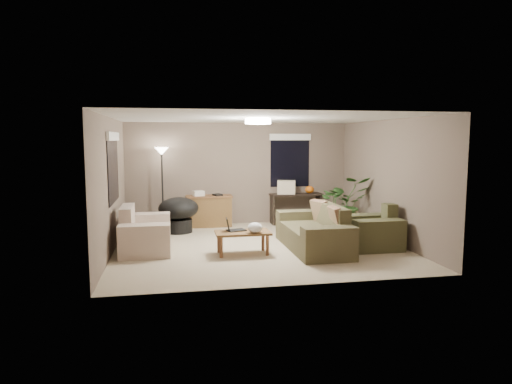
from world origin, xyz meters
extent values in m
plane|color=tan|center=(0.00, 0.00, 0.00)|extent=(5.50, 5.50, 0.00)
plane|color=white|center=(0.00, 0.00, 2.50)|extent=(5.50, 5.50, 0.00)
plane|color=#69584D|center=(0.00, 2.50, 1.25)|extent=(5.50, 0.00, 5.50)
plane|color=#69584D|center=(0.00, -2.50, 1.25)|extent=(5.50, 0.00, 5.50)
plane|color=#69584D|center=(-2.75, 0.00, 1.25)|extent=(0.00, 5.00, 5.00)
plane|color=#69584D|center=(2.75, 0.00, 1.25)|extent=(0.00, 5.00, 5.00)
cube|color=#4A452C|center=(0.99, -0.42, 0.21)|extent=(0.95, 1.48, 0.42)
cube|color=brown|center=(1.36, -0.42, 0.64)|extent=(0.22, 1.48, 0.43)
cube|color=#49442C|center=(0.99, -1.34, 0.30)|extent=(0.95, 0.36, 0.60)
cube|color=brown|center=(0.99, 0.50, 0.30)|extent=(0.95, 0.36, 0.60)
cube|color=#8C7251|center=(1.29, -0.87, 0.65)|extent=(0.25, 0.46, 0.47)
cube|color=#8C7251|center=(1.29, 0.03, 0.65)|extent=(0.36, 0.50, 0.47)
cube|color=beige|center=(-2.15, 0.10, 0.21)|extent=(0.90, 0.88, 0.42)
cube|color=beige|center=(-2.49, 0.10, 0.64)|extent=(0.22, 0.88, 0.43)
cube|color=beige|center=(-2.15, -0.52, 0.30)|extent=(0.90, 0.36, 0.60)
cube|color=beige|center=(-2.15, 0.72, 0.30)|extent=(0.90, 0.36, 0.60)
cube|color=#47472B|center=(2.14, -0.54, 0.21)|extent=(0.95, 0.28, 0.42)
cube|color=#4E4D2F|center=(2.51, -0.54, 0.64)|extent=(0.22, 0.28, 0.43)
cube|color=#46462A|center=(2.14, -0.86, 0.30)|extent=(0.95, 0.36, 0.60)
cube|color=#47462A|center=(2.14, -0.22, 0.30)|extent=(0.95, 0.36, 0.60)
cube|color=brown|center=(-0.39, -0.58, 0.40)|extent=(1.00, 0.55, 0.04)
cylinder|color=brown|center=(-0.81, -0.78, 0.19)|extent=(0.06, 0.06, 0.38)
cylinder|color=brown|center=(0.03, -0.78, 0.19)|extent=(0.06, 0.06, 0.38)
cylinder|color=brown|center=(-0.81, -0.38, 0.19)|extent=(0.06, 0.06, 0.38)
cylinder|color=brown|center=(0.03, -0.38, 0.19)|extent=(0.06, 0.06, 0.38)
cube|color=black|center=(-0.49, -0.48, 0.43)|extent=(0.38, 0.32, 0.02)
cube|color=black|center=(-0.65, -0.48, 0.55)|extent=(0.08, 0.23, 0.22)
ellipsoid|color=white|center=(-0.19, -0.73, 0.51)|extent=(0.33, 0.31, 0.19)
cube|color=brown|center=(-0.77, 2.21, 0.35)|extent=(1.05, 0.45, 0.71)
cube|color=brown|center=(-0.77, 2.21, 0.73)|extent=(1.10, 0.50, 0.04)
cube|color=silver|center=(-1.02, 2.21, 0.81)|extent=(0.29, 0.26, 0.12)
cube|color=black|center=(-0.57, 2.16, 0.77)|extent=(0.25, 0.27, 0.04)
cube|color=black|center=(1.39, 2.22, 0.73)|extent=(1.30, 0.40, 0.04)
cube|color=black|center=(0.79, 2.22, 0.35)|extent=(0.05, 0.38, 0.71)
cube|color=black|center=(1.99, 2.22, 0.35)|extent=(0.05, 0.38, 0.71)
cube|color=black|center=(1.39, 2.22, 0.15)|extent=(1.25, 0.36, 0.03)
ellipsoid|color=orange|center=(1.74, 2.22, 0.84)|extent=(0.27, 0.27, 0.18)
cube|color=beige|center=(1.14, 2.22, 0.91)|extent=(0.51, 0.43, 0.33)
cylinder|color=black|center=(-1.51, 1.63, 0.15)|extent=(0.60, 0.60, 0.30)
ellipsoid|color=black|center=(-1.51, 1.63, 0.55)|extent=(1.01, 1.01, 0.50)
cylinder|color=black|center=(-1.86, 2.14, 0.01)|extent=(0.28, 0.28, 0.02)
cylinder|color=black|center=(-1.86, 2.14, 0.90)|extent=(0.04, 0.04, 1.78)
cone|color=white|center=(-1.86, 2.14, 1.82)|extent=(0.32, 0.32, 0.18)
cylinder|color=white|center=(0.00, 0.00, 2.44)|extent=(0.50, 0.50, 0.10)
imported|color=#2D5923|center=(2.22, 1.13, 0.49)|extent=(1.14, 1.26, 0.99)
cube|color=tan|center=(2.31, 0.91, 0.01)|extent=(0.32, 0.32, 0.03)
cylinder|color=tan|center=(2.31, 0.91, 0.25)|extent=(0.12, 0.12, 0.44)
cube|color=tan|center=(2.31, 0.91, 0.48)|extent=(0.22, 0.22, 0.03)
cube|color=black|center=(-2.73, 0.30, 1.55)|extent=(0.01, 1.50, 1.30)
cube|color=white|center=(-2.71, 0.30, 2.15)|extent=(0.05, 1.56, 0.16)
cube|color=black|center=(1.30, 2.48, 1.55)|extent=(1.00, 0.01, 1.30)
cube|color=white|center=(1.30, 2.46, 2.15)|extent=(1.06, 0.05, 0.16)
camera|label=1|loc=(-1.67, -8.67, 2.10)|focal=32.00mm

